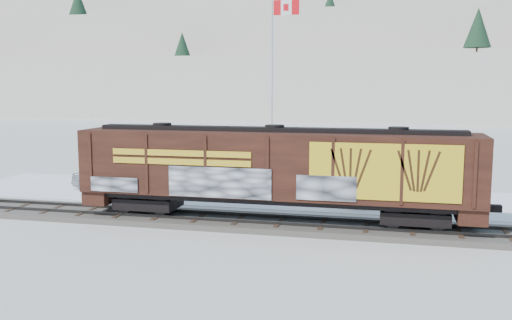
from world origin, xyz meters
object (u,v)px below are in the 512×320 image
(flagpole, at_px, (273,113))
(car_silver, at_px, (102,179))
(hopper_railcar, at_px, (274,167))
(car_white, at_px, (334,189))
(car_dark, at_px, (411,194))

(flagpole, height_order, car_silver, flagpole)
(hopper_railcar, distance_m, car_white, 6.72)
(flagpole, bearing_deg, hopper_railcar, -77.95)
(car_dark, bearing_deg, car_silver, 108.18)
(hopper_railcar, bearing_deg, car_silver, 152.68)
(car_silver, relative_size, car_white, 0.88)
(car_silver, relative_size, car_dark, 0.88)
(flagpole, bearing_deg, car_silver, -146.05)
(flagpole, bearing_deg, car_white, -54.35)
(car_white, distance_m, car_dark, 4.18)
(car_silver, bearing_deg, hopper_railcar, -101.66)
(flagpole, relative_size, car_silver, 3.02)
(flagpole, xyz_separation_m, car_silver, (-9.70, -6.53, -3.98))
(flagpole, xyz_separation_m, car_dark, (9.18, -6.82, -4.00))
(hopper_railcar, bearing_deg, flagpole, 102.05)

